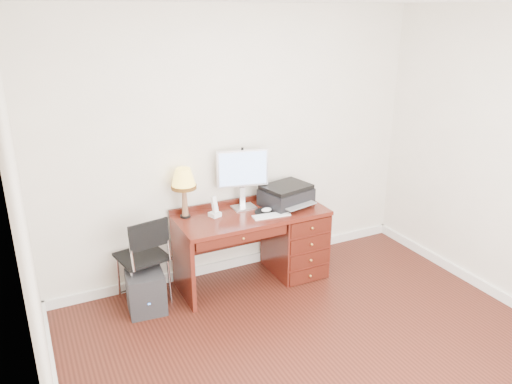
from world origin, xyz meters
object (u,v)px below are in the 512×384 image
leg_lamp (184,182)px  chair (143,253)px  printer (286,195)px  equipment_box (146,292)px  phone (215,211)px  monitor (242,172)px  desk (279,237)px

leg_lamp → chair: size_ratio=0.55×
printer → equipment_box: size_ratio=1.43×
printer → phone: 0.78m
monitor → leg_lamp: bearing=-169.8°
monitor → phone: bearing=-152.0°
leg_lamp → equipment_box: (-0.50, -0.26, -0.92)m
equipment_box → chair: bearing=80.4°
printer → leg_lamp: size_ratio=1.12×
printer → phone: printer is taller
chair → leg_lamp: bearing=7.7°
leg_lamp → phone: size_ratio=2.43×
monitor → phone: (-0.34, -0.11, -0.32)m
phone → leg_lamp: bearing=137.0°
monitor → equipment_box: 1.47m
monitor → equipment_box: monitor is taller
printer → leg_lamp: 1.08m
desk → phone: size_ratio=7.39×
desk → chair: bearing=178.9°
desk → printer: bearing=24.5°
chair → monitor: bearing=-2.8°
monitor → equipment_box: size_ratio=1.55×
desk → chair: size_ratio=1.69×
leg_lamp → phone: 0.41m
desk → leg_lamp: leg_lamp is taller
equipment_box → monitor: bearing=18.4°
chair → equipment_box: 0.36m
equipment_box → leg_lamp: bearing=33.2°
desk → equipment_box: size_ratio=3.89×
leg_lamp → phone: (0.26, -0.11, -0.30)m
printer → chair: printer is taller
monitor → equipment_box: bearing=-156.1°
monitor → chair: size_ratio=0.67×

